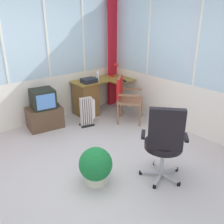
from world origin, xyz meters
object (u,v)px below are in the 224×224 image
at_px(spray_bottle, 98,76).
at_px(wooden_armchair, 124,94).
at_px(tv_remote, 124,81).
at_px(potted_plant, 96,165).
at_px(desk, 88,97).
at_px(paper_tray, 89,80).
at_px(tv_on_stand, 44,111).
at_px(office_chair, 164,140).
at_px(space_heater, 88,111).
at_px(desk_lamp, 116,67).

distance_m(spray_bottle, wooden_armchair, 0.77).
xyz_separation_m(tv_remote, potted_plant, (-1.90, -1.57, -0.49)).
bearing_deg(desk, potted_plant, -121.83).
height_order(paper_tray, tv_on_stand, paper_tray).
height_order(wooden_armchair, office_chair, office_chair).
xyz_separation_m(desk, wooden_armchair, (0.37, -0.76, 0.19)).
bearing_deg(tv_remote, wooden_armchair, -108.81).
bearing_deg(space_heater, spray_bottle, 36.67).
bearing_deg(potted_plant, wooden_armchair, 37.90).
xyz_separation_m(desk_lamp, spray_bottle, (-0.54, -0.04, -0.10)).
bearing_deg(spray_bottle, desk, 169.46).
bearing_deg(tv_on_stand, space_heater, -33.41).
xyz_separation_m(tv_on_stand, space_heater, (0.69, -0.46, -0.04)).
distance_m(space_heater, potted_plant, 1.81).
bearing_deg(desk_lamp, wooden_armchair, -118.61).
bearing_deg(tv_remote, desk, 167.55).
bearing_deg(tv_remote, spray_bottle, 156.79).
bearing_deg(desk, office_chair, -102.27).
bearing_deg(paper_tray, desk_lamp, 4.91).
height_order(desk_lamp, space_heater, desk_lamp).
xyz_separation_m(desk_lamp, potted_plant, (-2.04, -2.02, -0.68)).
height_order(wooden_armchair, space_heater, wooden_armchair).
relative_size(paper_tray, potted_plant, 0.59).
bearing_deg(tv_on_stand, wooden_armchair, -27.74).
height_order(wooden_armchair, tv_on_stand, wooden_armchair).
bearing_deg(spray_bottle, tv_on_stand, 178.99).
bearing_deg(spray_bottle, space_heater, -143.33).
height_order(paper_tray, potted_plant, paper_tray).
height_order(office_chair, tv_on_stand, office_chair).
relative_size(desk_lamp, spray_bottle, 1.49).
relative_size(desk, potted_plant, 2.45).
bearing_deg(wooden_armchair, desk, 116.09).
distance_m(tv_remote, spray_bottle, 0.58).
xyz_separation_m(desk, desk_lamp, (0.78, -0.01, 0.54)).
xyz_separation_m(tv_remote, paper_tray, (-0.65, 0.39, 0.03)).
bearing_deg(paper_tray, wooden_armchair, -61.00).
distance_m(spray_bottle, tv_on_stand, 1.37).
xyz_separation_m(spray_bottle, potted_plant, (-1.51, -1.99, -0.58)).
height_order(desk_lamp, tv_on_stand, desk_lamp).
height_order(spray_bottle, space_heater, spray_bottle).
distance_m(wooden_armchair, office_chair, 2.02).
relative_size(tv_remote, wooden_armchair, 0.16).
bearing_deg(potted_plant, spray_bottle, 52.79).
xyz_separation_m(space_heater, potted_plant, (-0.93, -1.55, -0.03)).
relative_size(desk, spray_bottle, 5.73).
bearing_deg(tv_on_stand, desk_lamp, 0.49).
xyz_separation_m(wooden_armchair, potted_plant, (-1.63, -1.27, -0.33)).
relative_size(desk, tv_on_stand, 1.60).
relative_size(desk_lamp, tv_remote, 2.14).
height_order(desk, potted_plant, desk).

